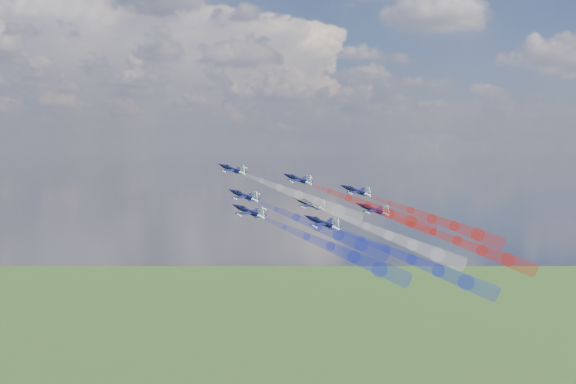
# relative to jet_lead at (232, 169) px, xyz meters

# --- Properties ---
(jet_lead) EXTENTS (14.08, 13.71, 6.45)m
(jet_lead) POSITION_rel_jet_lead_xyz_m (0.00, 0.00, 0.00)
(jet_lead) COLOR black
(trail_lead) EXTENTS (32.54, 26.45, 13.71)m
(trail_lead) POSITION_rel_jet_lead_xyz_m (18.57, -14.20, -6.14)
(trail_lead) COLOR white
(jet_inner_left) EXTENTS (14.08, 13.71, 6.45)m
(jet_inner_left) POSITION_rel_jet_lead_xyz_m (4.81, -16.02, -6.23)
(jet_inner_left) COLOR black
(trail_inner_left) EXTENTS (32.54, 26.45, 13.71)m
(trail_inner_left) POSITION_rel_jet_lead_xyz_m (23.37, -30.22, -12.37)
(trail_inner_left) COLOR #1826CE
(jet_inner_right) EXTENTS (14.08, 13.71, 6.45)m
(jet_inner_right) POSITION_rel_jet_lead_xyz_m (18.21, 2.71, -2.84)
(jet_inner_right) COLOR black
(trail_inner_right) EXTENTS (32.54, 26.45, 13.71)m
(trail_inner_right) POSITION_rel_jet_lead_xyz_m (36.78, -11.49, -8.99)
(trail_inner_right) COLOR red
(jet_outer_left) EXTENTS (14.08, 13.71, 6.45)m
(jet_outer_left) POSITION_rel_jet_lead_xyz_m (7.52, -31.19, -8.90)
(jet_outer_left) COLOR black
(trail_outer_left) EXTENTS (32.54, 26.45, 13.71)m
(trail_outer_left) POSITION_rel_jet_lead_xyz_m (26.09, -45.39, -15.05)
(trail_outer_left) COLOR #1826CE
(jet_center_third) EXTENTS (14.08, 13.71, 6.45)m
(jet_center_third) POSITION_rel_jet_lead_xyz_m (21.65, -15.31, -8.37)
(jet_center_third) COLOR black
(trail_center_third) EXTENTS (32.54, 26.45, 13.71)m
(trail_center_third) POSITION_rel_jet_lead_xyz_m (40.22, -29.51, -14.51)
(trail_center_third) COLOR white
(jet_outer_right) EXTENTS (14.08, 13.71, 6.45)m
(jet_outer_right) POSITION_rel_jet_lead_xyz_m (34.38, 1.25, -5.97)
(jet_outer_right) COLOR black
(trail_outer_right) EXTENTS (32.54, 26.45, 13.71)m
(trail_outer_right) POSITION_rel_jet_lead_xyz_m (52.95, -12.95, -12.11)
(trail_outer_right) COLOR red
(jet_rear_left) EXTENTS (14.08, 13.71, 6.45)m
(jet_rear_left) POSITION_rel_jet_lead_xyz_m (24.66, -31.82, -11.40)
(jet_rear_left) COLOR black
(trail_rear_left) EXTENTS (32.54, 26.45, 13.71)m
(trail_rear_left) POSITION_rel_jet_lead_xyz_m (43.23, -46.02, -17.54)
(trail_rear_left) COLOR #1826CE
(jet_rear_right) EXTENTS (14.08, 13.71, 6.45)m
(jet_rear_right) POSITION_rel_jet_lead_xyz_m (37.97, -12.94, -9.94)
(jet_rear_right) COLOR black
(trail_rear_right) EXTENTS (32.54, 26.45, 13.71)m
(trail_rear_right) POSITION_rel_jet_lead_xyz_m (56.54, -27.14, -16.08)
(trail_rear_right) COLOR red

